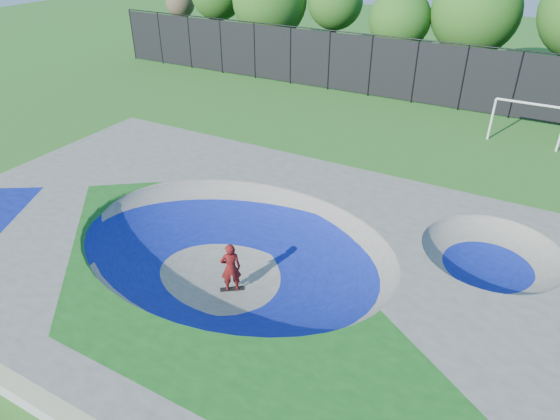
{
  "coord_description": "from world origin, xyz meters",
  "views": [
    {
      "loc": [
        7.86,
        -11.04,
        10.57
      ],
      "look_at": [
        0.09,
        3.0,
        1.1
      ],
      "focal_mm": 32.0,
      "sensor_mm": 36.0,
      "label": 1
    }
  ],
  "objects": [
    {
      "name": "ground",
      "position": [
        0.0,
        0.0,
        0.0
      ],
      "size": [
        120.0,
        120.0,
        0.0
      ],
      "primitive_type": "plane",
      "color": "#24601A",
      "rests_on": "ground"
    },
    {
      "name": "skate_deck",
      "position": [
        0.0,
        0.0,
        0.75
      ],
      "size": [
        22.0,
        14.0,
        1.5
      ],
      "primitive_type": "cube",
      "color": "gray",
      "rests_on": "ground"
    },
    {
      "name": "skater",
      "position": [
        0.31,
        -0.64,
        0.9
      ],
      "size": [
        0.78,
        0.74,
        1.8
      ],
      "primitive_type": "imported",
      "rotation": [
        0.0,
        0.0,
        3.8
      ],
      "color": "#B0120E",
      "rests_on": "ground"
    },
    {
      "name": "skateboard",
      "position": [
        0.31,
        -0.64,
        0.03
      ],
      "size": [
        0.75,
        0.65,
        0.05
      ],
      "primitive_type": "cube",
      "rotation": [
        0.0,
        0.0,
        0.66
      ],
      "color": "black",
      "rests_on": "ground"
    },
    {
      "name": "soccer_goal",
      "position": [
        7.17,
        16.9,
        1.63
      ],
      "size": [
        3.54,
        0.12,
        2.34
      ],
      "color": "white",
      "rests_on": "ground"
    },
    {
      "name": "fence",
      "position": [
        0.0,
        21.0,
        2.1
      ],
      "size": [
        48.09,
        0.09,
        4.04
      ],
      "color": "black",
      "rests_on": "ground"
    },
    {
      "name": "treeline",
      "position": [
        3.32,
        26.03,
        5.0
      ],
      "size": [
        51.7,
        7.17,
        8.48
      ],
      "color": "#452C22",
      "rests_on": "ground"
    }
  ]
}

